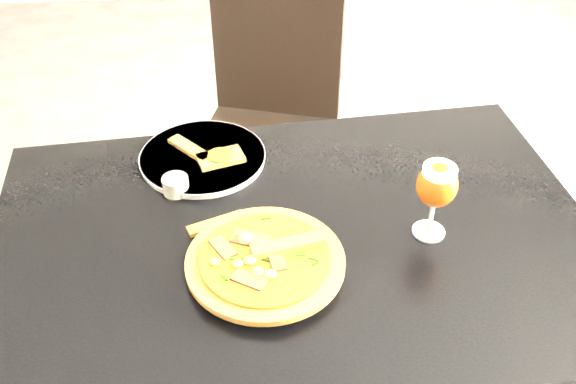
{
  "coord_description": "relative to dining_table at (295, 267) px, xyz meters",
  "views": [
    {
      "loc": [
        -0.2,
        -0.96,
        1.62
      ],
      "look_at": [
        -0.14,
        0.0,
        0.83
      ],
      "focal_mm": 40.0,
      "sensor_mm": 36.0,
      "label": 1
    }
  ],
  "objects": [
    {
      "name": "crust_scraps",
      "position": [
        -0.18,
        0.25,
        0.11
      ],
      "size": [
        0.18,
        0.14,
        0.01
      ],
      "rotation": [
        0.0,
        0.0,
        -0.38
      ],
      "color": "brown",
      "rests_on": "plate_second"
    },
    {
      "name": "plate_main",
      "position": [
        -0.05,
        -0.08,
        0.1
      ],
      "size": [
        0.27,
        0.27,
        0.01
      ],
      "primitive_type": "cylinder",
      "rotation": [
        0.0,
        0.0,
        0.01
      ],
      "color": "white",
      "rests_on": "dining_table"
    },
    {
      "name": "beer_glass",
      "position": [
        0.26,
        -0.01,
        0.21
      ],
      "size": [
        0.08,
        0.08,
        0.17
      ],
      "color": "silver",
      "rests_on": "dining_table"
    },
    {
      "name": "pizza",
      "position": [
        -0.06,
        -0.09,
        0.11
      ],
      "size": [
        0.3,
        0.3,
        0.03
      ],
      "rotation": [
        0.0,
        0.0,
        -0.07
      ],
      "color": "brown",
      "rests_on": "plate_main"
    },
    {
      "name": "plate_second",
      "position": [
        -0.19,
        0.26,
        0.1
      ],
      "size": [
        0.29,
        0.29,
        0.02
      ],
      "primitive_type": "cylinder",
      "rotation": [
        0.0,
        0.0,
        0.04
      ],
      "color": "white",
      "rests_on": "dining_table"
    },
    {
      "name": "dining_table",
      "position": [
        0.0,
        0.0,
        0.0
      ],
      "size": [
        1.28,
        0.92,
        0.75
      ],
      "rotation": [
        0.0,
        0.0,
        0.1
      ],
      "color": "black",
      "rests_on": "ground"
    },
    {
      "name": "chair_far",
      "position": [
        -0.03,
        0.76,
        -0.16
      ],
      "size": [
        0.52,
        0.52,
        0.91
      ],
      "rotation": [
        0.0,
        0.0,
        -0.27
      ],
      "color": "black",
      "rests_on": "ground"
    },
    {
      "name": "loose_crust",
      "position": [
        -0.16,
        0.04,
        0.09
      ],
      "size": [
        0.12,
        0.07,
        0.01
      ],
      "primitive_type": "cube",
      "rotation": [
        0.0,
        0.0,
        0.39
      ],
      "color": "brown",
      "rests_on": "dining_table"
    },
    {
      "name": "sauce_cup",
      "position": [
        -0.25,
        0.15,
        0.11
      ],
      "size": [
        0.06,
        0.06,
        0.04
      ],
      "color": "beige",
      "rests_on": "dining_table"
    }
  ]
}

